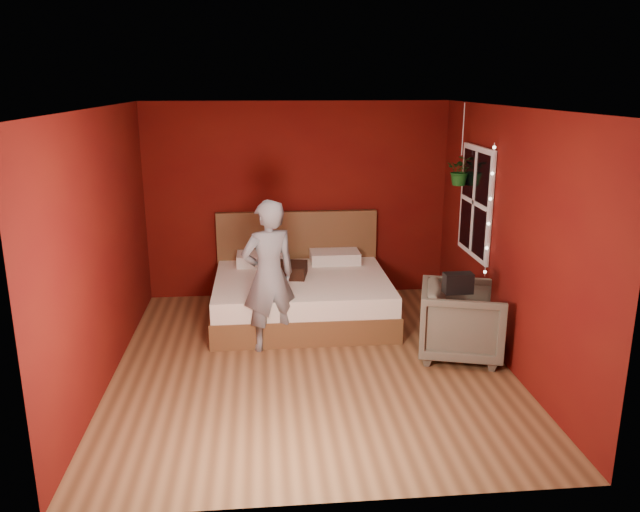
{
  "coord_description": "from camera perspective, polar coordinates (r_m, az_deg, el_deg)",
  "views": [
    {
      "loc": [
        -0.48,
        -5.94,
        2.83
      ],
      "look_at": [
        0.13,
        0.4,
        1.05
      ],
      "focal_mm": 35.0,
      "sensor_mm": 36.0,
      "label": 1
    }
  ],
  "objects": [
    {
      "name": "armchair",
      "position": [
        6.79,
        12.83,
        -5.82
      ],
      "size": [
        1.06,
        1.04,
        0.78
      ],
      "primitive_type": "imported",
      "rotation": [
        0.0,
        0.0,
        1.29
      ],
      "color": "#676251",
      "rests_on": "ground"
    },
    {
      "name": "hanging_plant",
      "position": [
        7.62,
        12.74,
        7.65
      ],
      "size": [
        0.39,
        0.36,
        0.96
      ],
      "color": "silver",
      "rests_on": "room_walls"
    },
    {
      "name": "room_walls",
      "position": [
        6.07,
        -0.83,
        4.71
      ],
      "size": [
        4.04,
        4.54,
        2.62
      ],
      "color": "#5B1109",
      "rests_on": "ground"
    },
    {
      "name": "fairy_lights",
      "position": [
        6.89,
        15.24,
        3.96
      ],
      "size": [
        0.04,
        0.04,
        1.45
      ],
      "color": "silver",
      "rests_on": "room_walls"
    },
    {
      "name": "throw_pillow",
      "position": [
        7.64,
        -2.9,
        -1.29
      ],
      "size": [
        0.5,
        0.5,
        0.15
      ],
      "primitive_type": "cube",
      "rotation": [
        0.0,
        0.0,
        -0.17
      ],
      "color": "black",
      "rests_on": "bed"
    },
    {
      "name": "bed",
      "position": [
        7.77,
        -1.73,
        -3.33
      ],
      "size": [
        2.14,
        1.81,
        1.17
      ],
      "color": "brown",
      "rests_on": "ground"
    },
    {
      "name": "window",
      "position": [
        7.39,
        14.01,
        4.8
      ],
      "size": [
        0.05,
        0.97,
        1.27
      ],
      "color": "white",
      "rests_on": "room_walls"
    },
    {
      "name": "floor",
      "position": [
        6.6,
        -0.77,
        -9.76
      ],
      "size": [
        4.5,
        4.5,
        0.0
      ],
      "primitive_type": "plane",
      "color": "brown",
      "rests_on": "ground"
    },
    {
      "name": "handbag",
      "position": [
        6.4,
        12.51,
        -2.43
      ],
      "size": [
        0.29,
        0.15,
        0.21
      ],
      "primitive_type": "cube",
      "rotation": [
        0.0,
        0.0,
        0.02
      ],
      "color": "black",
      "rests_on": "armchair"
    },
    {
      "name": "person",
      "position": [
        6.69,
        -4.7,
        -1.82
      ],
      "size": [
        0.71,
        0.58,
        1.66
      ],
      "primitive_type": "imported",
      "rotation": [
        0.0,
        0.0,
        3.5
      ],
      "color": "slate",
      "rests_on": "ground"
    }
  ]
}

